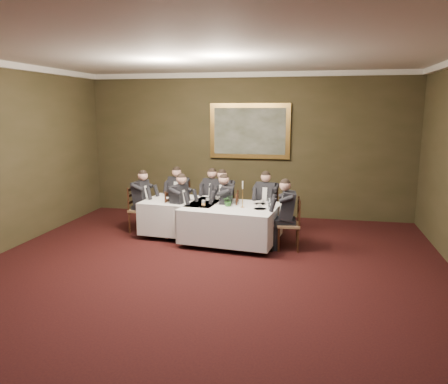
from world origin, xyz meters
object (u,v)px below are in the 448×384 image
at_px(diner_sec_backleft, 179,203).
at_px(centerpiece, 228,200).
at_px(diner_main_endright, 288,223).
at_px(chair_sec_backleft, 179,212).
at_px(chair_sec_endleft, 141,219).
at_px(diner_main_backleft, 223,207).
at_px(chair_sec_endright, 228,226).
at_px(chair_sec_backright, 214,215).
at_px(painting, 250,131).
at_px(chair_main_backleft, 223,217).
at_px(diner_main_endleft, 179,214).
at_px(candlestick, 243,197).
at_px(diner_sec_endleft, 141,209).
at_px(table_second, 183,215).
at_px(chair_main_endleft, 178,225).
at_px(diner_sec_backright, 214,205).
at_px(chair_main_backright, 266,220).
at_px(diner_sec_endright, 228,215).
at_px(chair_main_endright, 289,235).
at_px(table_main, 231,221).
at_px(diner_main_backright, 266,210).

xyz_separation_m(diner_sec_backleft, centerpiece, (1.41, -1.20, 0.37)).
distance_m(diner_main_endright, chair_sec_backleft, 2.92).
bearing_deg(chair_sec_endleft, diner_main_backleft, 112.92).
distance_m(chair_sec_backleft, chair_sec_endright, 1.63).
bearing_deg(chair_sec_backright, diner_main_endright, 152.59).
xyz_separation_m(chair_sec_backright, painting, (0.62, 1.22, 1.83)).
height_order(chair_main_backleft, diner_main_endright, diner_main_endright).
xyz_separation_m(diner_main_endleft, centerpiece, (1.08, -0.17, 0.37)).
relative_size(candlestick, painting, 0.27).
bearing_deg(chair_sec_endleft, chair_sec_endright, 90.63).
xyz_separation_m(diner_main_endleft, diner_sec_endleft, (-0.95, 0.29, 0.00)).
height_order(table_second, chair_sec_endright, chair_sec_endright).
bearing_deg(chair_sec_backleft, chair_sec_endright, 154.21).
xyz_separation_m(diner_sec_backleft, chair_sec_backright, (0.84, -0.06, -0.23)).
distance_m(diner_main_backleft, diner_main_endright, 1.87).
relative_size(chair_main_endleft, diner_sec_backright, 0.74).
distance_m(chair_main_backright, diner_sec_endright, 0.97).
relative_size(chair_main_endright, candlestick, 1.88).
bearing_deg(diner_main_endright, chair_main_backleft, 47.90).
relative_size(chair_main_endleft, diner_sec_endleft, 0.74).
distance_m(table_main, diner_sec_endright, 0.30).
height_order(diner_sec_backleft, diner_sec_endleft, same).
height_order(chair_main_endright, painting, painting).
height_order(chair_main_backleft, chair_sec_endright, same).
relative_size(chair_main_endright, chair_sec_endleft, 1.00).
distance_m(diner_main_backright, diner_main_endleft, 1.87).
bearing_deg(diner_main_endright, table_main, 77.74).
relative_size(centerpiece, candlestick, 0.45).
xyz_separation_m(diner_main_backleft, chair_main_endleft, (-0.77, -0.84, -0.23)).
bearing_deg(chair_sec_endleft, diner_sec_backleft, 144.79).
height_order(chair_main_endright, diner_sec_backleft, diner_sec_backleft).
distance_m(chair_main_backleft, chair_sec_endright, 0.77).
xyz_separation_m(diner_main_endleft, diner_sec_endright, (1.01, 0.13, 0.00)).
height_order(diner_main_backright, chair_sec_backleft, diner_main_backright).
xyz_separation_m(table_main, diner_sec_endright, (-0.12, 0.26, 0.06)).
bearing_deg(diner_main_backright, chair_sec_endleft, 18.50).
bearing_deg(painting, diner_sec_backright, -116.72).
height_order(diner_main_backright, diner_sec_backright, same).
height_order(table_main, chair_sec_backright, chair_sec_backright).
bearing_deg(chair_sec_backright, chair_sec_backleft, 3.46).
bearing_deg(diner_main_backleft, diner_sec_backright, -24.10).
relative_size(chair_main_endright, centerpiece, 4.22).
bearing_deg(table_main, chair_sec_endright, 112.99).
bearing_deg(table_second, diner_sec_endright, -4.73).
height_order(diner_main_backleft, chair_sec_endright, diner_main_backleft).
xyz_separation_m(table_second, chair_main_endleft, (-0.04, -0.21, -0.17)).
bearing_deg(diner_sec_endright, diner_main_backleft, 13.23).
distance_m(chair_sec_endleft, centerpiece, 2.18).
distance_m(table_main, chair_sec_endright, 0.33).
bearing_deg(painting, table_second, -119.06).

